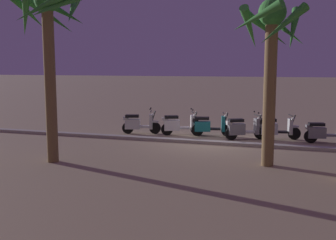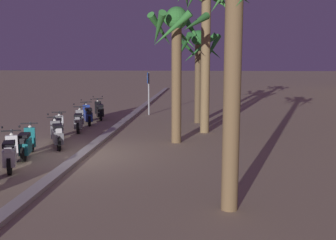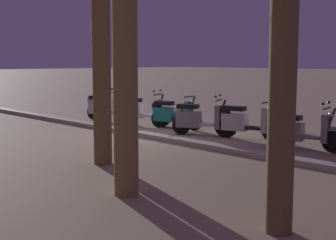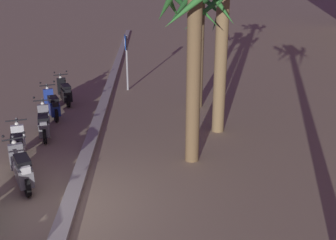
% 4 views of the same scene
% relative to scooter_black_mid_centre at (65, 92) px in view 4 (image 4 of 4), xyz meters
% --- Properties ---
extents(ground_plane, '(200.00, 200.00, 0.00)m').
position_rel_scooter_black_mid_centre_xyz_m(ground_plane, '(7.82, 1.15, -0.45)').
color(ground_plane, '#9E896B').
extents(curb_strip, '(60.00, 0.36, 0.12)m').
position_rel_scooter_black_mid_centre_xyz_m(curb_strip, '(7.82, 1.52, -0.39)').
color(curb_strip, '#ADA89E').
rests_on(curb_strip, ground).
extents(scooter_black_mid_centre, '(1.75, 0.88, 1.17)m').
position_rel_scooter_black_mid_centre_xyz_m(scooter_black_mid_centre, '(0.00, 0.00, 0.00)').
color(scooter_black_mid_centre, black).
rests_on(scooter_black_mid_centre, ground).
extents(scooter_blue_mid_front, '(1.76, 0.91, 1.17)m').
position_rel_scooter_black_mid_centre_xyz_m(scooter_blue_mid_front, '(1.66, -0.12, 0.00)').
color(scooter_blue_mid_front, black).
rests_on(scooter_blue_mid_front, ground).
extents(scooter_grey_tail_end, '(1.77, 0.71, 1.17)m').
position_rel_scooter_black_mid_centre_xyz_m(scooter_grey_tail_end, '(3.56, 0.03, -0.00)').
color(scooter_grey_tail_end, black).
rests_on(scooter_grey_tail_end, ground).
extents(scooter_silver_far_back, '(1.75, 0.76, 1.04)m').
position_rel_scooter_black_mid_centre_xyz_m(scooter_silver_far_back, '(5.43, -0.19, 0.02)').
color(scooter_silver_far_back, black).
rests_on(scooter_silver_far_back, ground).
extents(scooter_grey_second_in_line, '(1.64, 0.94, 1.17)m').
position_rel_scooter_black_mid_centre_xyz_m(scooter_grey_second_in_line, '(6.72, 0.27, 0.02)').
color(scooter_grey_second_in_line, black).
rests_on(scooter_grey_second_in_line, ground).
extents(crossing_sign, '(0.60, 0.14, 2.40)m').
position_rel_scooter_black_mid_centre_xyz_m(crossing_sign, '(-1.88, 2.35, 1.06)').
color(crossing_sign, '#939399').
rests_on(crossing_sign, ground).
extents(palm_tree_far_corner, '(2.25, 2.30, 5.01)m').
position_rel_scooter_black_mid_centre_xyz_m(palm_tree_far_corner, '(5.44, 4.43, 3.25)').
color(palm_tree_far_corner, brown).
rests_on(palm_tree_far_corner, ground).
extents(palm_tree_by_mall_entrance, '(2.44, 2.49, 4.52)m').
position_rel_scooter_black_mid_centre_xyz_m(palm_tree_by_mall_entrance, '(0.68, 5.18, 2.88)').
color(palm_tree_by_mall_entrance, brown).
rests_on(palm_tree_by_mall_entrance, ground).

